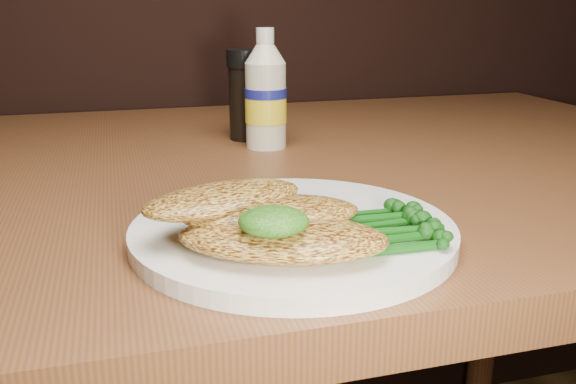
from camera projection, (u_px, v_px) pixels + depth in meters
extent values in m
cylinder|color=white|center=(293.00, 231.00, 0.49)|extent=(0.26, 0.26, 0.01)
ellipsoid|color=gold|center=(283.00, 238.00, 0.43)|extent=(0.17, 0.13, 0.02)
ellipsoid|color=gold|center=(270.00, 213.00, 0.46)|extent=(0.14, 0.08, 0.02)
ellipsoid|color=gold|center=(224.00, 199.00, 0.46)|extent=(0.14, 0.10, 0.02)
ellipsoid|color=#133207|center=(273.00, 221.00, 0.41)|extent=(0.06, 0.05, 0.02)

